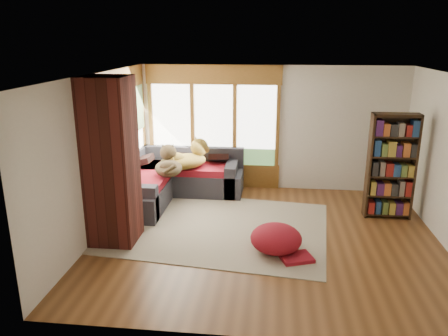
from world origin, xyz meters
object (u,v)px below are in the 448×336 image
(area_rug, at_px, (216,226))
(pouf, at_px, (276,238))
(sectional_sofa, at_px, (172,183))
(dog_tan, at_px, (189,159))
(bookshelf, at_px, (391,167))
(brick_chimney, at_px, (111,162))
(dog_brindle, at_px, (169,165))

(area_rug, xyz_separation_m, pouf, (1.02, -0.79, 0.22))
(sectional_sofa, distance_m, dog_tan, 0.61)
(sectional_sofa, bearing_deg, bookshelf, -7.75)
(pouf, bearing_deg, area_rug, 142.19)
(bookshelf, height_order, dog_tan, bookshelf)
(bookshelf, bearing_deg, pouf, -141.59)
(brick_chimney, height_order, dog_tan, brick_chimney)
(area_rug, xyz_separation_m, bookshelf, (3.01, 0.79, 0.94))
(brick_chimney, xyz_separation_m, dog_brindle, (0.48, 1.70, -0.53))
(bookshelf, height_order, dog_brindle, bookshelf)
(brick_chimney, distance_m, area_rug, 2.11)
(sectional_sofa, relative_size, area_rug, 0.59)
(sectional_sofa, height_order, bookshelf, bookshelf)
(area_rug, height_order, bookshelf, bookshelf)
(area_rug, bearing_deg, brick_chimney, -156.20)
(area_rug, xyz_separation_m, dog_tan, (-0.74, 1.46, 0.79))
(pouf, height_order, dog_tan, dog_tan)
(dog_tan, bearing_deg, pouf, -90.02)
(brick_chimney, bearing_deg, dog_brindle, 74.36)
(sectional_sofa, xyz_separation_m, area_rug, (1.08, -1.37, -0.30))
(sectional_sofa, distance_m, area_rug, 1.77)
(bookshelf, distance_m, dog_tan, 3.81)
(area_rug, relative_size, pouf, 4.74)
(bookshelf, bearing_deg, dog_tan, 169.91)
(brick_chimney, relative_size, area_rug, 0.70)
(brick_chimney, distance_m, dog_tan, 2.33)
(brick_chimney, distance_m, pouf, 2.76)
(brick_chimney, bearing_deg, area_rug, 23.80)
(sectional_sofa, relative_size, pouf, 2.81)
(pouf, distance_m, dog_brindle, 2.80)
(bookshelf, bearing_deg, area_rug, -165.22)
(dog_brindle, bearing_deg, sectional_sofa, -8.17)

